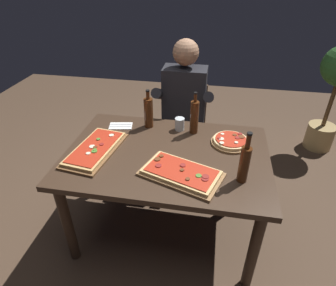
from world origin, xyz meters
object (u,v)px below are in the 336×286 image
object	(u,v)px
dining_table	(167,164)
pizza_rectangular_left	(95,149)
wine_bottle_dark	(244,163)
vinegar_bottle_green	(148,112)
oil_bottle_amber	(194,117)
pizza_round_far	(231,141)
seated_diner	(183,107)
pizza_rectangular_front	(181,173)
potted_plant_corner	(336,87)
diner_chair	(184,125)
tumbler_near_camera	(180,125)

from	to	relation	value
dining_table	pizza_rectangular_left	bearing A→B (deg)	-172.13
wine_bottle_dark	vinegar_bottle_green	distance (m)	0.89
oil_bottle_amber	dining_table	bearing A→B (deg)	-116.22
pizza_round_far	seated_diner	size ratio (longest dim) A/B	0.21
pizza_rectangular_front	pizza_rectangular_left	world-z (taller)	same
oil_bottle_amber	seated_diner	world-z (taller)	seated_diner
dining_table	wine_bottle_dark	world-z (taller)	wine_bottle_dark
pizza_round_far	oil_bottle_amber	xyz separation A→B (m)	(-0.28, 0.11, 0.11)
pizza_rectangular_front	oil_bottle_amber	xyz separation A→B (m)	(0.02, 0.54, 0.11)
potted_plant_corner	pizza_rectangular_left	bearing A→B (deg)	-142.42
pizza_rectangular_front	diner_chair	size ratio (longest dim) A/B	0.64
pizza_rectangular_left	potted_plant_corner	bearing A→B (deg)	37.58
pizza_rectangular_left	wine_bottle_dark	world-z (taller)	wine_bottle_dark
pizza_round_far	potted_plant_corner	xyz separation A→B (m)	(1.09, 1.29, -0.01)
seated_diner	potted_plant_corner	size ratio (longest dim) A/B	1.13
pizza_round_far	pizza_rectangular_left	bearing A→B (deg)	-163.95
pizza_round_far	tumbler_near_camera	size ratio (longest dim) A/B	2.85
pizza_round_far	tumbler_near_camera	distance (m)	0.42
wine_bottle_dark	vinegar_bottle_green	world-z (taller)	wine_bottle_dark
pizza_rectangular_front	pizza_round_far	distance (m)	0.52
pizza_round_far	tumbler_near_camera	xyz separation A→B (m)	(-0.39, 0.14, 0.02)
pizza_round_far	wine_bottle_dark	xyz separation A→B (m)	(0.06, -0.40, 0.11)
tumbler_near_camera	seated_diner	size ratio (longest dim) A/B	0.07
pizza_round_far	seated_diner	xyz separation A→B (m)	(-0.42, 0.54, -0.02)
pizza_rectangular_left	potted_plant_corner	distance (m)	2.55
seated_diner	pizza_rectangular_left	bearing A→B (deg)	-122.52
seated_diner	wine_bottle_dark	bearing A→B (deg)	-62.98
pizza_round_far	potted_plant_corner	size ratio (longest dim) A/B	0.24
potted_plant_corner	seated_diner	bearing A→B (deg)	-153.54
pizza_rectangular_front	tumbler_near_camera	world-z (taller)	tumbler_near_camera
vinegar_bottle_green	seated_diner	world-z (taller)	seated_diner
oil_bottle_amber	seated_diner	distance (m)	0.46
wine_bottle_dark	potted_plant_corner	world-z (taller)	potted_plant_corner
dining_table	pizza_rectangular_front	bearing A→B (deg)	-59.60
tumbler_near_camera	oil_bottle_amber	bearing A→B (deg)	-11.21
seated_diner	vinegar_bottle_green	bearing A→B (deg)	-119.92
tumbler_near_camera	potted_plant_corner	size ratio (longest dim) A/B	0.08
vinegar_bottle_green	tumbler_near_camera	xyz separation A→B (m)	(0.25, -0.01, -0.08)
pizza_rectangular_front	diner_chair	bearing A→B (deg)	95.95
diner_chair	pizza_rectangular_left	bearing A→B (deg)	-119.02
oil_bottle_amber	pizza_round_far	bearing A→B (deg)	-21.87
dining_table	pizza_rectangular_front	world-z (taller)	pizza_rectangular_front
pizza_round_far	oil_bottle_amber	world-z (taller)	oil_bottle_amber
wine_bottle_dark	diner_chair	size ratio (longest dim) A/B	0.39
pizza_rectangular_left	oil_bottle_amber	xyz separation A→B (m)	(0.65, 0.38, 0.11)
potted_plant_corner	pizza_round_far	bearing A→B (deg)	-130.29
vinegar_bottle_green	diner_chair	distance (m)	0.68
pizza_rectangular_left	diner_chair	distance (m)	1.09
dining_table	tumbler_near_camera	distance (m)	0.36
dining_table	oil_bottle_amber	xyz separation A→B (m)	(0.15, 0.31, 0.23)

